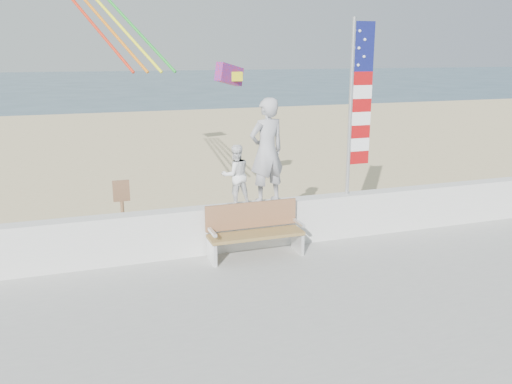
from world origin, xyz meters
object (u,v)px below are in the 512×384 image
Objects in this scene: adult at (267,151)px; child at (236,175)px; bench at (254,230)px; flag at (356,101)px.

child is (-0.63, 0.00, -0.43)m from adult.
bench is (0.22, -0.45, -0.98)m from child.
bench is at bearing 110.28° from child.
flag is at bearing 167.23° from adult.
child reaches higher than bench.
flag is at bearing 11.15° from bench.
child is 1.10m from bench.
child is at bearing 115.71° from bench.
adult is at bearing 47.90° from bench.
child is 0.33× the size of flag.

